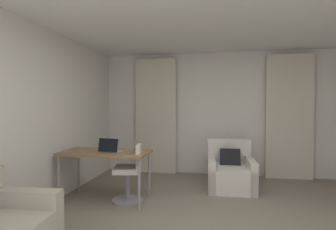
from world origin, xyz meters
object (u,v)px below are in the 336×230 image
at_px(desk, 106,155).
at_px(desk_chair, 130,176).
at_px(laptop, 111,149).
at_px(armchair, 230,173).

distance_m(desk, desk_chair, 0.51).
bearing_deg(laptop, desk, 150.10).
bearing_deg(desk_chair, armchair, 32.63).
height_order(armchair, desk, armchair).
relative_size(desk, desk_chair, 1.53).
relative_size(armchair, desk, 0.68).
bearing_deg(laptop, armchair, 28.96).
xyz_separation_m(armchair, laptop, (-1.84, -1.02, 0.53)).
distance_m(desk, laptop, 0.16).
distance_m(desk_chair, laptop, 0.51).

